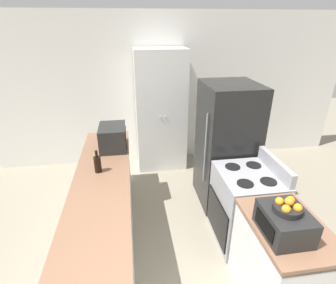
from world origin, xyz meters
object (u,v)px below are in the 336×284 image
(toaster_oven, at_px, (284,223))
(pantry_cabinet, at_px, (161,112))
(stove, at_px, (245,206))
(wine_bottle, at_px, (98,164))
(fruit_bowl, at_px, (288,207))
(refrigerator, at_px, (226,146))
(microwave, at_px, (113,137))

(toaster_oven, bearing_deg, pantry_cabinet, 102.17)
(stove, height_order, wine_bottle, wine_bottle)
(toaster_oven, xyz_separation_m, fruit_bowl, (0.00, 0.00, 0.15))
(toaster_oven, relative_size, fruit_bowl, 1.82)
(refrigerator, xyz_separation_m, toaster_oven, (-0.15, -1.67, 0.14))
(pantry_cabinet, height_order, wine_bottle, pantry_cabinet)
(microwave, height_order, fruit_bowl, fruit_bowl)
(wine_bottle, distance_m, toaster_oven, 1.92)
(stove, height_order, refrigerator, refrigerator)
(toaster_oven, bearing_deg, microwave, 127.63)
(microwave, xyz_separation_m, toaster_oven, (1.37, -1.77, -0.04))
(wine_bottle, height_order, fruit_bowl, fruit_bowl)
(pantry_cabinet, height_order, microwave, pantry_cabinet)
(microwave, bearing_deg, refrigerator, -3.77)
(stove, bearing_deg, toaster_oven, -98.50)
(refrigerator, relative_size, toaster_oven, 4.40)
(toaster_oven, bearing_deg, wine_bottle, 142.07)
(toaster_oven, bearing_deg, refrigerator, 84.77)
(refrigerator, height_order, toaster_oven, refrigerator)
(pantry_cabinet, distance_m, toaster_oven, 2.88)
(stove, bearing_deg, wine_bottle, 169.57)
(wine_bottle, bearing_deg, pantry_cabinet, 60.97)
(stove, relative_size, toaster_oven, 2.69)
(wine_bottle, bearing_deg, stove, -10.43)
(refrigerator, distance_m, microwave, 1.53)
(refrigerator, bearing_deg, microwave, 176.23)
(stove, xyz_separation_m, wine_bottle, (-1.64, 0.30, 0.54))
(toaster_oven, distance_m, fruit_bowl, 0.15)
(stove, bearing_deg, pantry_cabinet, 110.85)
(fruit_bowl, bearing_deg, refrigerator, 84.78)
(pantry_cabinet, distance_m, stove, 2.15)
(pantry_cabinet, height_order, toaster_oven, pantry_cabinet)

